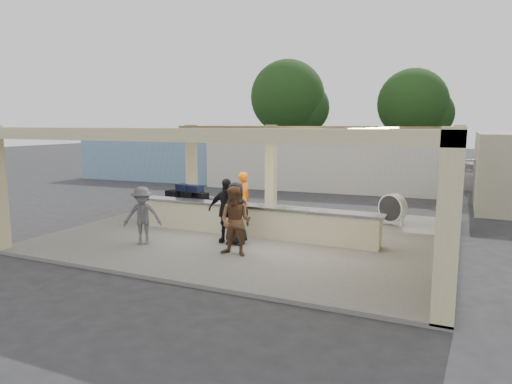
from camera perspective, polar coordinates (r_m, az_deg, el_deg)
The scene contains 16 objects.
ground at distance 14.93m, azimuth 0.16°, elevation -5.39°, with size 120.00×120.00×0.00m, color #262628.
pavilion at distance 15.19m, azimuth 1.93°, elevation 0.03°, with size 12.01×10.00×3.55m.
baggage_counter at distance 14.36m, azimuth -0.66°, elevation -3.56°, with size 8.20×0.58×0.98m.
luggage_cart at distance 16.65m, azimuth -8.61°, elevation -1.14°, with size 2.59×2.03×1.33m.
drum_fan at distance 16.54m, azimuth 16.73°, elevation -1.95°, with size 1.03×0.76×1.10m.
baggage_handler at distance 15.28m, azimuth -1.75°, elevation -1.05°, with size 0.69×0.38×1.91m, color orange.
passenger_a at distance 12.14m, azimuth -2.57°, elevation -3.68°, with size 0.90×0.40×1.86m, color brown.
passenger_b at distance 13.52m, azimuth -3.74°, elevation -2.32°, with size 1.12×0.41×1.91m, color black.
passenger_c at distance 13.68m, azimuth -14.00°, elevation -2.88°, with size 1.09×0.38×1.69m, color #545359.
passenger_d at distance 13.32m, azimuth -2.55°, elevation -2.65°, with size 0.89×0.37×1.83m, color black.
car_white_a at distance 26.99m, azimuth 25.65°, elevation 1.74°, with size 2.64×5.56×1.59m, color white.
car_dark at distance 28.94m, azimuth 26.76°, elevation 1.88°, with size 1.48×4.19×1.40m, color black.
container_white at distance 25.22m, azimuth 7.81°, elevation 3.34°, with size 12.40×2.48×2.69m, color silver.
container_blue at distance 30.08m, azimuth -12.24°, elevation 3.98°, with size 10.07×2.42×2.62m, color #7DA6C9.
tree_left at distance 39.83m, azimuth 4.48°, elevation 11.38°, with size 6.60×6.30×9.00m.
tree_mid at distance 39.56m, azimuth 19.47°, elevation 10.04°, with size 6.00×5.60×8.00m.
Camera 1 is at (5.96, -13.21, 3.59)m, focal length 32.00 mm.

